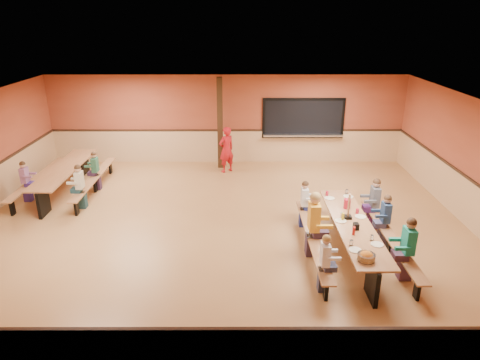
{
  "coord_description": "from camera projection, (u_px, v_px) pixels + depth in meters",
  "views": [
    {
      "loc": [
        0.42,
        -9.29,
        4.82
      ],
      "look_at": [
        0.44,
        0.19,
        1.15
      ],
      "focal_mm": 32.0,
      "sensor_mm": 36.0,
      "label": 1
    }
  ],
  "objects": [
    {
      "name": "structural_post",
      "position": [
        220.0,
        124.0,
        13.96
      ],
      "size": [
        0.18,
        0.18,
        3.0
      ],
      "primitive_type": "cube",
      "color": "black",
      "rests_on": "ground"
    },
    {
      "name": "cafeteria_table_main",
      "position": [
        352.0,
        232.0,
        9.03
      ],
      "size": [
        1.91,
        3.7,
        0.74
      ],
      "color": "#99633D",
      "rests_on": "ground"
    },
    {
      "name": "seated_child_teal_right",
      "position": [
        407.0,
        249.0,
        8.15
      ],
      "size": [
        0.4,
        0.33,
        1.28
      ],
      "primitive_type": null,
      "color": "#1A8B75",
      "rests_on": "ground"
    },
    {
      "name": "room_envelope",
      "position": [
        221.0,
        201.0,
        10.15
      ],
      "size": [
        12.04,
        10.04,
        3.02
      ],
      "color": "#9B462D",
      "rests_on": "ground"
    },
    {
      "name": "napkin_dispenser",
      "position": [
        356.0,
        226.0,
        8.69
      ],
      "size": [
        0.1,
        0.14,
        0.13
      ],
      "primitive_type": "cube",
      "color": "black",
      "rests_on": "cafeteria_table_main"
    },
    {
      "name": "condiment_ketchup",
      "position": [
        354.0,
        231.0,
        8.46
      ],
      "size": [
        0.06,
        0.06,
        0.17
      ],
      "primitive_type": "cylinder",
      "color": "#B2140F",
      "rests_on": "cafeteria_table_main"
    },
    {
      "name": "seated_child_grey_left",
      "position": [
        304.0,
        204.0,
        10.26
      ],
      "size": [
        0.34,
        0.28,
        1.15
      ],
      "primitive_type": null,
      "color": "white",
      "rests_on": "ground"
    },
    {
      "name": "chip_bowl",
      "position": [
        366.0,
        256.0,
        7.58
      ],
      "size": [
        0.32,
        0.32,
        0.15
      ],
      "primitive_type": null,
      "color": "orange",
      "rests_on": "cafeteria_table_main"
    },
    {
      "name": "seated_child_white_left",
      "position": [
        325.0,
        264.0,
        7.82
      ],
      "size": [
        0.33,
        0.27,
        1.14
      ],
      "primitive_type": null,
      "color": "white",
      "rests_on": "ground"
    },
    {
      "name": "cafeteria_table_second",
      "position": [
        65.0,
        175.0,
        12.3
      ],
      "size": [
        1.91,
        3.7,
        0.74
      ],
      "color": "#99633D",
      "rests_on": "ground"
    },
    {
      "name": "seated_child_purple_sec",
      "position": [
        26.0,
        182.0,
        11.67
      ],
      "size": [
        0.33,
        0.27,
        1.13
      ],
      "primitive_type": null,
      "color": "#8B5780",
      "rests_on": "ground"
    },
    {
      "name": "table_paddle",
      "position": [
        348.0,
        212.0,
        9.13
      ],
      "size": [
        0.16,
        0.16,
        0.56
      ],
      "color": "black",
      "rests_on": "cafeteria_table_main"
    },
    {
      "name": "seated_child_tan_sec",
      "position": [
        80.0,
        187.0,
        11.24
      ],
      "size": [
        0.36,
        0.29,
        1.19
      ],
      "primitive_type": null,
      "color": "beige",
      "rests_on": "ground"
    },
    {
      "name": "seated_child_navy_right",
      "position": [
        385.0,
        220.0,
        9.41
      ],
      "size": [
        0.36,
        0.29,
        1.18
      ],
      "primitive_type": null,
      "color": "navy",
      "rests_on": "ground"
    },
    {
      "name": "kitchen_pass_through",
      "position": [
        303.0,
        120.0,
        14.5
      ],
      "size": [
        2.78,
        0.28,
        1.38
      ],
      "color": "black",
      "rests_on": "ground"
    },
    {
      "name": "seated_child_char_right",
      "position": [
        374.0,
        204.0,
        10.16
      ],
      "size": [
        0.39,
        0.32,
        1.24
      ],
      "primitive_type": null,
      "color": "#52545D",
      "rests_on": "ground"
    },
    {
      "name": "seated_adult_yellow",
      "position": [
        314.0,
        225.0,
        8.97
      ],
      "size": [
        0.47,
        0.38,
        1.42
      ],
      "primitive_type": null,
      "color": "yellow",
      "rests_on": "ground"
    },
    {
      "name": "ground",
      "position": [
        222.0,
        227.0,
        10.4
      ],
      "size": [
        12.0,
        12.0,
        0.0
      ],
      "primitive_type": "plane",
      "color": "#99663A",
      "rests_on": "ground"
    },
    {
      "name": "punch_pitcher",
      "position": [
        347.0,
        204.0,
        9.62
      ],
      "size": [
        0.16,
        0.16,
        0.22
      ],
      "primitive_type": "cylinder",
      "color": "#B4182D",
      "rests_on": "cafeteria_table_main"
    },
    {
      "name": "place_settings",
      "position": [
        353.0,
        221.0,
        8.94
      ],
      "size": [
        0.65,
        3.3,
        0.11
      ],
      "primitive_type": null,
      "color": "beige",
      "rests_on": "cafeteria_table_main"
    },
    {
      "name": "seated_child_green_sec",
      "position": [
        96.0,
        171.0,
        12.45
      ],
      "size": [
        0.34,
        0.27,
        1.14
      ],
      "primitive_type": null,
      "color": "#2A6248",
      "rests_on": "ground"
    },
    {
      "name": "standing_woman",
      "position": [
        226.0,
        150.0,
        13.82
      ],
      "size": [
        0.66,
        0.62,
        1.51
      ],
      "primitive_type": "imported",
      "rotation": [
        0.0,
        0.0,
        3.79
      ],
      "color": "red",
      "rests_on": "ground"
    },
    {
      "name": "condiment_mustard",
      "position": [
        343.0,
        217.0,
        9.06
      ],
      "size": [
        0.06,
        0.06,
        0.17
      ],
      "primitive_type": "cylinder",
      "color": "yellow",
      "rests_on": "cafeteria_table_main"
    }
  ]
}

